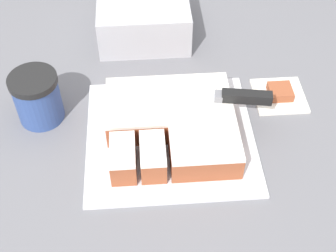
{
  "coord_description": "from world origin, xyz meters",
  "views": [
    {
      "loc": [
        0.0,
        -0.64,
        1.68
      ],
      "look_at": [
        0.05,
        -0.02,
        0.98
      ],
      "focal_mm": 50.0,
      "sensor_mm": 36.0,
      "label": 1
    }
  ],
  "objects": [
    {
      "name": "countertop",
      "position": [
        0.0,
        0.0,
        0.47
      ],
      "size": [
        1.4,
        1.1,
        0.94
      ],
      "color": "slate",
      "rests_on": "ground_plane"
    },
    {
      "name": "storage_box",
      "position": [
        0.01,
        0.33,
        0.99
      ],
      "size": [
        0.22,
        0.2,
        0.1
      ],
      "color": "#B2B2B7",
      "rests_on": "countertop"
    },
    {
      "name": "brownie",
      "position": [
        0.3,
        0.08,
        0.96
      ],
      "size": [
        0.05,
        0.05,
        0.02
      ],
      "color": "#994C2D",
      "rests_on": "paper_napkin"
    },
    {
      "name": "knife",
      "position": [
        0.17,
        0.02,
        1.02
      ],
      "size": [
        0.29,
        0.07,
        0.02
      ],
      "rotation": [
        0.0,
        0.0,
        2.98
      ],
      "color": "silver",
      "rests_on": "cake"
    },
    {
      "name": "cake_board",
      "position": [
        0.05,
        -0.02,
        0.95
      ],
      "size": [
        0.34,
        0.32,
        0.01
      ],
      "color": "silver",
      "rests_on": "countertop"
    },
    {
      "name": "paper_napkin",
      "position": [
        0.3,
        0.08,
        0.95
      ],
      "size": [
        0.11,
        0.11,
        0.01
      ],
      "color": "white",
      "rests_on": "countertop"
    },
    {
      "name": "coffee_cup",
      "position": [
        -0.22,
        0.06,
        1.0
      ],
      "size": [
        0.1,
        0.1,
        0.11
      ],
      "color": "#334C8C",
      "rests_on": "countertop"
    },
    {
      "name": "cake",
      "position": [
        0.05,
        -0.01,
        0.98
      ],
      "size": [
        0.26,
        0.24,
        0.06
      ],
      "color": "#994C2D",
      "rests_on": "cake_board"
    }
  ]
}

